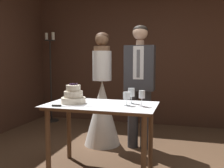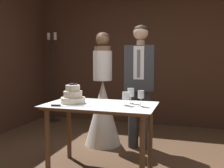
# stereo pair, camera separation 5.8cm
# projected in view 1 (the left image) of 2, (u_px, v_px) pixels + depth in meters

# --- Properties ---
(wall_back) EXTENTS (4.79, 0.12, 2.76)m
(wall_back) POSITION_uv_depth(u_px,v_px,m) (146.00, 54.00, 4.93)
(wall_back) COLOR #472B1E
(wall_back) RESTS_ON ground_plane
(cake_table) EXTENTS (1.23, 0.70, 0.78)m
(cake_table) POSITION_uv_depth(u_px,v_px,m) (101.00, 114.00, 2.79)
(cake_table) COLOR brown
(cake_table) RESTS_ON ground_plane
(tiered_cake) EXTENTS (0.28, 0.28, 0.23)m
(tiered_cake) POSITION_uv_depth(u_px,v_px,m) (73.00, 96.00, 2.83)
(tiered_cake) COLOR beige
(tiered_cake) RESTS_ON cake_table
(cake_knife) EXTENTS (0.45, 0.12, 0.02)m
(cake_knife) POSITION_uv_depth(u_px,v_px,m) (65.00, 106.00, 2.63)
(cake_knife) COLOR silver
(cake_knife) RESTS_ON cake_table
(wine_glass_near) EXTENTS (0.07, 0.07, 0.17)m
(wine_glass_near) POSITION_uv_depth(u_px,v_px,m) (131.00, 93.00, 2.81)
(wine_glass_near) COLOR silver
(wine_glass_near) RESTS_ON cake_table
(wine_glass_middle) EXTENTS (0.08, 0.08, 0.15)m
(wine_glass_middle) POSITION_uv_depth(u_px,v_px,m) (127.00, 96.00, 2.68)
(wine_glass_middle) COLOR silver
(wine_glass_middle) RESTS_ON cake_table
(wine_glass_far) EXTENTS (0.07, 0.07, 0.17)m
(wine_glass_far) POSITION_uv_depth(u_px,v_px,m) (142.00, 95.00, 2.63)
(wine_glass_far) COLOR silver
(wine_glass_far) RESTS_ON cake_table
(bride) EXTENTS (0.54, 0.54, 1.67)m
(bride) POSITION_uv_depth(u_px,v_px,m) (102.00, 104.00, 3.72)
(bride) COLOR white
(bride) RESTS_ON ground_plane
(groom) EXTENTS (0.41, 0.25, 1.75)m
(groom) POSITION_uv_depth(u_px,v_px,m) (140.00, 80.00, 3.53)
(groom) COLOR #38383D
(groom) RESTS_ON ground_plane
(candle_stand) EXTENTS (0.28, 0.28, 1.82)m
(candle_stand) POSITION_uv_depth(u_px,v_px,m) (51.00, 79.00, 5.11)
(candle_stand) COLOR black
(candle_stand) RESTS_ON ground_plane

